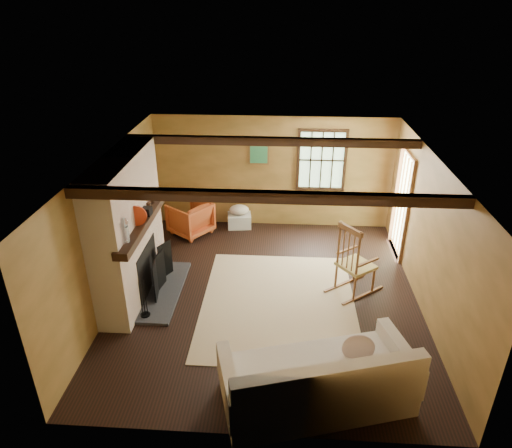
# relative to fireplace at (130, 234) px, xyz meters

# --- Properties ---
(ground) EXTENTS (5.50, 5.50, 0.00)m
(ground) POSITION_rel_fireplace_xyz_m (2.23, 0.00, -1.10)
(ground) COLOR black
(ground) RESTS_ON ground
(room_envelope) EXTENTS (5.02, 5.52, 2.44)m
(room_envelope) POSITION_rel_fireplace_xyz_m (2.45, 0.26, 0.53)
(room_envelope) COLOR #A7783B
(room_envelope) RESTS_ON ground
(fireplace) EXTENTS (1.02, 2.30, 2.40)m
(fireplace) POSITION_rel_fireplace_xyz_m (0.00, 0.00, 0.00)
(fireplace) COLOR #9D543D
(fireplace) RESTS_ON ground
(rug) EXTENTS (2.50, 3.00, 0.01)m
(rug) POSITION_rel_fireplace_xyz_m (2.43, -0.20, -1.10)
(rug) COLOR tan
(rug) RESTS_ON ground
(rocking_chair) EXTENTS (1.04, 0.95, 1.29)m
(rocking_chair) POSITION_rel_fireplace_xyz_m (3.67, 0.23, -0.56)
(rocking_chair) COLOR tan
(rocking_chair) RESTS_ON ground
(sofa) EXTENTS (2.51, 1.61, 0.94)m
(sofa) POSITION_rel_fireplace_xyz_m (2.95, -2.23, -0.77)
(sofa) COLOR silver
(sofa) RESTS_ON ground
(firewood_pile) EXTENTS (0.67, 0.12, 0.24)m
(firewood_pile) POSITION_rel_fireplace_xyz_m (0.28, 2.58, -0.98)
(firewood_pile) COLOR brown
(firewood_pile) RESTS_ON ground
(laundry_basket) EXTENTS (0.54, 0.44, 0.30)m
(laundry_basket) POSITION_rel_fireplace_xyz_m (1.51, 2.55, -0.95)
(laundry_basket) COLOR silver
(laundry_basket) RESTS_ON ground
(basket_pillow) EXTENTS (0.49, 0.43, 0.21)m
(basket_pillow) POSITION_rel_fireplace_xyz_m (1.51, 2.55, -0.70)
(basket_pillow) COLOR silver
(basket_pillow) RESTS_ON laundry_basket
(armchair) EXTENTS (1.07, 1.06, 0.70)m
(armchair) POSITION_rel_fireplace_xyz_m (0.52, 2.18, -0.75)
(armchair) COLOR #BF6026
(armchair) RESTS_ON ground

